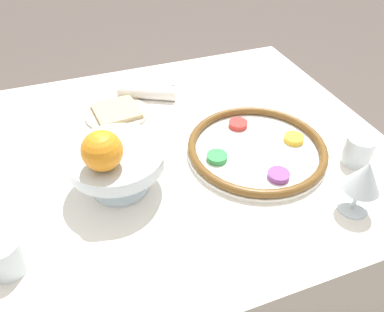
% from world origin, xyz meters
% --- Properties ---
extents(ground_plane, '(8.00, 8.00, 0.00)m').
position_xyz_m(ground_plane, '(0.00, 0.00, 0.00)').
color(ground_plane, '#564C47').
extents(dining_table, '(1.18, 0.90, 0.73)m').
position_xyz_m(dining_table, '(0.00, 0.00, 0.36)').
color(dining_table, white).
rests_on(dining_table, ground_plane).
extents(seder_plate, '(0.34, 0.34, 0.03)m').
position_xyz_m(seder_plate, '(-0.24, 0.09, 0.74)').
color(seder_plate, white).
rests_on(seder_plate, dining_table).
extents(wine_glass, '(0.08, 0.08, 0.13)m').
position_xyz_m(wine_glass, '(-0.35, 0.32, 0.82)').
color(wine_glass, silver).
rests_on(wine_glass, dining_table).
extents(fruit_stand, '(0.21, 0.21, 0.10)m').
position_xyz_m(fruit_stand, '(0.09, 0.09, 0.80)').
color(fruit_stand, silver).
rests_on(fruit_stand, dining_table).
extents(orange_fruit, '(0.08, 0.08, 0.08)m').
position_xyz_m(orange_fruit, '(0.12, 0.13, 0.87)').
color(orange_fruit, orange).
rests_on(orange_fruit, fruit_stand).
extents(bread_plate, '(0.18, 0.18, 0.02)m').
position_xyz_m(bread_plate, '(0.05, -0.19, 0.73)').
color(bread_plate, beige).
rests_on(bread_plate, dining_table).
extents(napkin_roll, '(0.17, 0.12, 0.04)m').
position_xyz_m(napkin_roll, '(-0.06, -0.25, 0.75)').
color(napkin_roll, white).
rests_on(napkin_roll, dining_table).
extents(cup_near, '(0.07, 0.07, 0.07)m').
position_xyz_m(cup_near, '(-0.45, 0.20, 0.76)').
color(cup_near, silver).
rests_on(cup_near, dining_table).
extents(cup_mid, '(0.07, 0.07, 0.07)m').
position_xyz_m(cup_mid, '(0.32, 0.23, 0.76)').
color(cup_mid, silver).
rests_on(cup_mid, dining_table).
extents(spoon, '(0.17, 0.04, 0.01)m').
position_xyz_m(spoon, '(-0.07, -0.29, 0.73)').
color(spoon, silver).
rests_on(spoon, dining_table).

